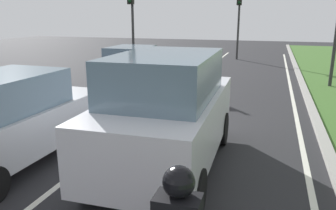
# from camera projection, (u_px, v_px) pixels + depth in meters

# --- Properties ---
(ground_plane) EXTENTS (60.00, 60.00, 0.00)m
(ground_plane) POSITION_uv_depth(u_px,v_px,m) (190.00, 98.00, 12.28)
(ground_plane) COLOR #262628
(lane_line_center) EXTENTS (0.12, 32.00, 0.01)m
(lane_line_center) POSITION_uv_depth(u_px,v_px,m) (172.00, 97.00, 12.48)
(lane_line_center) COLOR silver
(lane_line_center) RESTS_ON ground
(lane_line_right_edge) EXTENTS (0.12, 32.00, 0.01)m
(lane_line_right_edge) POSITION_uv_depth(u_px,v_px,m) (294.00, 106.00, 11.24)
(lane_line_right_edge) COLOR silver
(lane_line_right_edge) RESTS_ON ground
(curb_right) EXTENTS (0.24, 48.00, 0.12)m
(curb_right) POSITION_uv_depth(u_px,v_px,m) (310.00, 105.00, 11.09)
(curb_right) COLOR #9E9B93
(curb_right) RESTS_ON ground
(car_suv_ahead) EXTENTS (2.05, 4.54, 2.28)m
(car_suv_ahead) POSITION_uv_depth(u_px,v_px,m) (168.00, 111.00, 6.40)
(car_suv_ahead) COLOR silver
(car_suv_ahead) RESTS_ON ground
(car_sedan_left_lane) EXTENTS (1.93, 4.34, 1.86)m
(car_sedan_left_lane) POSITION_uv_depth(u_px,v_px,m) (12.00, 119.00, 6.75)
(car_sedan_left_lane) COLOR #B7BABF
(car_sedan_left_lane) RESTS_ON ground
(car_hatchback_far) EXTENTS (1.74, 3.70, 1.78)m
(car_hatchback_far) POSITION_uv_depth(u_px,v_px,m) (133.00, 69.00, 13.29)
(car_hatchback_far) COLOR navy
(car_hatchback_far) RESTS_ON ground
(traffic_light_overhead_left) EXTENTS (0.32, 0.50, 4.76)m
(traffic_light_overhead_left) POSITION_uv_depth(u_px,v_px,m) (132.00, 11.00, 18.12)
(traffic_light_overhead_left) COLOR #2D2D2D
(traffic_light_overhead_left) RESTS_ON ground
(traffic_light_far_median) EXTENTS (0.32, 0.50, 4.66)m
(traffic_light_far_median) POSITION_uv_depth(u_px,v_px,m) (239.00, 11.00, 22.17)
(traffic_light_far_median) COLOR #2D2D2D
(traffic_light_far_median) RESTS_ON ground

